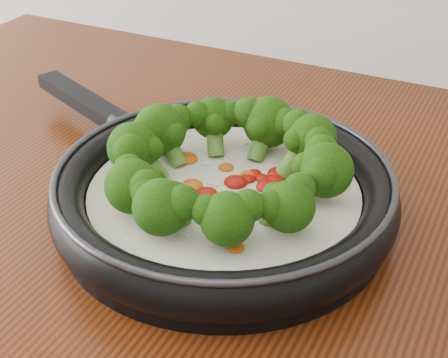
% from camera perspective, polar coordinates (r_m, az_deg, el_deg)
% --- Properties ---
extents(skillet, '(0.59, 0.47, 0.10)m').
position_cam_1_polar(skillet, '(0.68, -0.22, -0.65)').
color(skillet, black).
rests_on(skillet, counter).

